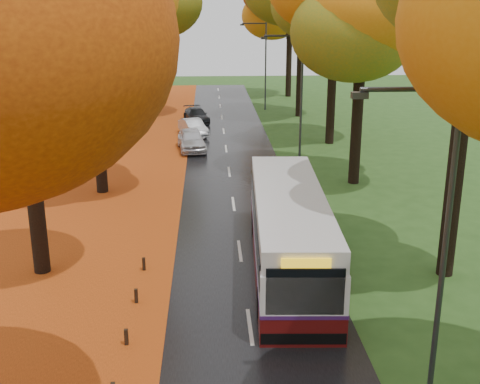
{
  "coord_description": "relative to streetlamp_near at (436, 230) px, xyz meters",
  "views": [
    {
      "loc": [
        -1.19,
        -4.51,
        9.62
      ],
      "look_at": [
        0.0,
        17.82,
        2.6
      ],
      "focal_mm": 45.0,
      "sensor_mm": 36.0,
      "label": 1
    }
  ],
  "objects": [
    {
      "name": "streetlamp_mid",
      "position": [
        0.0,
        22.0,
        0.0
      ],
      "size": [
        2.45,
        0.18,
        8.0
      ],
      "color": "#333538",
      "rests_on": "ground"
    },
    {
      "name": "car_silver",
      "position": [
        -6.3,
        32.53,
        -4.05
      ],
      "size": [
        2.49,
        3.98,
        1.24
      ],
      "primitive_type": "imported",
      "rotation": [
        0.0,
        0.0,
        0.34
      ],
      "color": "#A9ADB2",
      "rests_on": "road"
    },
    {
      "name": "trees_left",
      "position": [
        -11.13,
        19.06,
        4.82
      ],
      "size": [
        9.2,
        74.0,
        13.88
      ],
      "color": "black",
      "rests_on": "ground"
    },
    {
      "name": "trees_right",
      "position": [
        3.24,
        18.91,
        4.98
      ],
      "size": [
        9.3,
        74.2,
        13.96
      ],
      "color": "black",
      "rests_on": "ground"
    },
    {
      "name": "streetlamp_near",
      "position": [
        0.0,
        0.0,
        0.0
      ],
      "size": [
        2.45,
        0.18,
        8.0
      ],
      "color": "#333538",
      "rests_on": "ground"
    },
    {
      "name": "leaf_verge",
      "position": [
        -12.95,
        17.0,
        -4.7
      ],
      "size": [
        12.0,
        90.0,
        0.02
      ],
      "primitive_type": "cube",
      "color": "maroon",
      "rests_on": "ground"
    },
    {
      "name": "bus",
      "position": [
        -2.2,
        8.3,
        -3.12
      ],
      "size": [
        3.12,
        11.35,
        2.96
      ],
      "rotation": [
        0.0,
        0.0,
        -0.05
      ],
      "color": "#4B0C0B",
      "rests_on": "road"
    },
    {
      "name": "car_dark",
      "position": [
        -6.14,
        37.76,
        -4.07
      ],
      "size": [
        2.55,
        4.41,
        1.2
      ],
      "primitive_type": "imported",
      "rotation": [
        0.0,
        0.0,
        0.22
      ],
      "color": "black",
      "rests_on": "road"
    },
    {
      "name": "leaf_drift",
      "position": [
        -7.0,
        17.0,
        -4.67
      ],
      "size": [
        0.9,
        90.0,
        0.01
      ],
      "primitive_type": "cube",
      "color": "#CC5314",
      "rests_on": "road"
    },
    {
      "name": "centre_line",
      "position": [
        -3.95,
        17.0,
        -4.67
      ],
      "size": [
        0.12,
        90.0,
        0.01
      ],
      "primitive_type": "cube",
      "color": "silver",
      "rests_on": "road"
    },
    {
      "name": "car_white",
      "position": [
        -6.3,
        27.66,
        -3.94
      ],
      "size": [
        2.26,
        4.48,
        1.46
      ],
      "primitive_type": "imported",
      "rotation": [
        0.0,
        0.0,
        0.13
      ],
      "color": "silver",
      "rests_on": "road"
    },
    {
      "name": "road",
      "position": [
        -3.95,
        17.0,
        -4.69
      ],
      "size": [
        6.5,
        90.0,
        0.04
      ],
      "primitive_type": "cube",
      "color": "black",
      "rests_on": "ground"
    },
    {
      "name": "streetlamp_far",
      "position": [
        0.0,
        44.0,
        0.0
      ],
      "size": [
        2.45,
        0.18,
        8.0
      ],
      "color": "#333538",
      "rests_on": "ground"
    }
  ]
}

